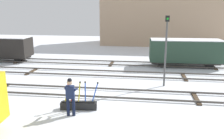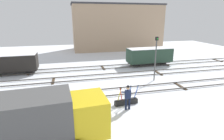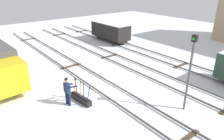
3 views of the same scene
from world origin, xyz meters
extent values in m
plane|color=silver|center=(0.00, 0.00, 0.00)|extent=(60.00, 60.00, 0.00)
cube|color=#4C4742|center=(0.00, -0.72, 0.13)|extent=(44.00, 0.07, 0.10)
cube|color=#4C4742|center=(0.00, 0.72, 0.13)|extent=(44.00, 0.07, 0.10)
cube|color=#423323|center=(-5.87, 0.00, 0.04)|extent=(0.24, 1.94, 0.08)
cube|color=#423323|center=(5.87, 0.00, 0.04)|extent=(0.24, 1.94, 0.08)
cube|color=#4C4742|center=(0.00, 3.60, 0.13)|extent=(44.00, 0.07, 0.10)
cube|color=#4C4742|center=(0.00, 5.04, 0.13)|extent=(44.00, 0.07, 0.10)
cube|color=#423323|center=(-5.87, 4.32, 0.04)|extent=(0.24, 1.94, 0.08)
cube|color=#423323|center=(5.87, 4.32, 0.04)|extent=(0.24, 1.94, 0.08)
cube|color=#4C4742|center=(0.00, 7.20, 0.13)|extent=(44.00, 0.07, 0.10)
cube|color=#4C4742|center=(0.00, 8.64, 0.13)|extent=(44.00, 0.07, 0.10)
cube|color=#423323|center=(-8.80, 7.92, 0.04)|extent=(0.24, 1.94, 0.08)
cube|color=#423323|center=(0.00, 7.92, 0.04)|extent=(0.24, 1.94, 0.08)
cube|color=#423323|center=(8.80, 7.92, 0.04)|extent=(0.24, 1.94, 0.08)
cube|color=#423323|center=(17.60, 7.92, 0.04)|extent=(0.24, 1.94, 0.08)
cube|color=black|center=(-0.21, -2.23, 0.18)|extent=(1.83, 0.56, 0.36)
cube|color=black|center=(-0.21, -2.23, 0.39)|extent=(1.63, 0.38, 0.06)
cylinder|color=yellow|center=(-0.76, -2.29, 0.87)|extent=(0.32, 0.09, 1.03)
sphere|color=black|center=(-0.63, -2.28, 1.38)|extent=(0.09, 0.09, 0.09)
cylinder|color=red|center=(-0.63, -2.28, 0.88)|extent=(0.23, 0.08, 1.05)
sphere|color=black|center=(-0.72, -2.29, 1.40)|extent=(0.09, 0.09, 0.09)
cylinder|color=yellow|center=(-0.16, -2.22, 0.88)|extent=(0.17, 0.07, 1.05)
sphere|color=black|center=(-0.11, -2.22, 1.40)|extent=(0.09, 0.09, 0.09)
cylinder|color=#1E47B7|center=(0.13, -2.19, 0.88)|extent=(0.08, 0.06, 1.05)
sphere|color=black|center=(0.14, -2.19, 1.41)|extent=(0.09, 0.09, 0.09)
cylinder|color=#1E47B7|center=(0.60, -2.14, 0.86)|extent=(0.35, 0.09, 1.02)
sphere|color=black|center=(0.75, -2.12, 1.37)|extent=(0.09, 0.09, 0.09)
cylinder|color=#111831|center=(-0.50, -3.04, 0.43)|extent=(0.15, 0.15, 0.86)
cylinder|color=#111831|center=(-0.24, -3.01, 0.43)|extent=(0.15, 0.15, 0.86)
cube|color=#192347|center=(-0.37, -3.02, 1.16)|extent=(0.40, 0.28, 0.61)
sphere|color=tan|center=(-0.37, -3.02, 1.62)|extent=(0.23, 0.23, 0.23)
sphere|color=black|center=(-0.37, -3.02, 1.72)|extent=(0.21, 0.21, 0.21)
cylinder|color=#192347|center=(-0.61, -2.78, 1.24)|extent=(0.17, 0.58, 0.31)
cylinder|color=#192347|center=(-0.19, -2.72, 1.20)|extent=(0.18, 0.59, 0.23)
cube|color=gold|center=(-3.42, -5.57, 1.50)|extent=(2.04, 2.22, 1.90)
cube|color=black|center=(-2.52, -5.51, 1.83)|extent=(0.16, 1.78, 0.76)
cube|color=#4C4C4C|center=(-6.56, -5.78, 1.69)|extent=(4.90, 2.51, 2.29)
cylinder|color=black|center=(-4.23, -4.50, 0.45)|extent=(0.91, 0.31, 0.90)
cylinder|color=#4C4C4C|center=(4.25, 2.15, 2.05)|extent=(0.12, 0.12, 4.10)
cube|color=black|center=(4.25, 2.15, 4.28)|extent=(0.24, 0.24, 0.36)
sphere|color=green|center=(4.25, 2.02, 4.28)|extent=(0.14, 0.14, 0.14)
cube|color=tan|center=(5.65, 21.71, 4.26)|extent=(17.43, 6.13, 8.52)
cube|color=#38383D|center=(5.65, 21.71, 8.67)|extent=(17.78, 6.25, 0.30)
cube|color=#2D2B28|center=(6.37, 7.92, 0.40)|extent=(5.72, 1.42, 0.20)
cube|color=#284233|center=(6.37, 7.92, 1.39)|extent=(6.05, 2.25, 1.78)
cube|color=white|center=(6.37, 7.92, 2.31)|extent=(5.92, 2.17, 0.06)
cylinder|color=black|center=(4.45, 7.29, 0.35)|extent=(0.70, 0.12, 0.70)
cylinder|color=black|center=(4.41, 8.43, 0.35)|extent=(0.70, 0.12, 0.70)
cylinder|color=black|center=(8.34, 7.41, 0.35)|extent=(0.70, 0.12, 0.70)
cylinder|color=black|center=(8.30, 8.55, 0.35)|extent=(0.70, 0.12, 0.70)
cube|color=#2D2B28|center=(-10.47, 7.92, 0.40)|extent=(5.12, 1.31, 0.20)
cube|color=black|center=(-10.47, 7.92, 1.36)|extent=(5.41, 2.12, 1.72)
cube|color=white|center=(-10.47, 7.92, 2.25)|extent=(5.30, 2.04, 0.06)
cylinder|color=black|center=(-8.71, 7.41, 0.35)|extent=(0.70, 0.12, 0.70)
cylinder|color=black|center=(-8.74, 8.51, 0.35)|extent=(0.70, 0.12, 0.70)
ellipsoid|color=#333338|center=(3.20, 21.17, 8.87)|extent=(0.23, 0.28, 0.11)
sphere|color=#333338|center=(3.25, 21.26, 8.91)|extent=(0.07, 0.07, 0.07)
camera|label=1|loc=(2.97, -13.14, 4.88)|focal=38.84mm
camera|label=2|loc=(-4.11, -13.73, 6.23)|focal=28.59mm
camera|label=3|loc=(9.90, -7.60, 6.97)|focal=33.43mm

